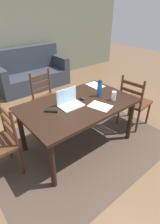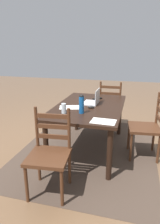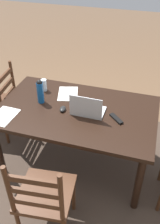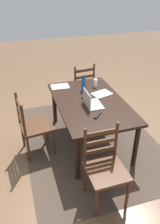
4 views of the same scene
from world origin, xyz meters
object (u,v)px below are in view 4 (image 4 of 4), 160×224
(laptop, at_px, (91,102))
(tv_remote, at_px, (97,115))
(water_bottle, at_px, (84,82))
(computer_mouse, at_px, (84,97))
(chair_far_head, at_px, (34,126))
(chair_right_near, at_px, (81,86))
(drinking_glass, at_px, (95,83))
(chair_left_far, at_px, (105,168))
(dining_table, at_px, (90,106))

(laptop, distance_m, tv_remote, 0.29)
(water_bottle, height_order, computer_mouse, water_bottle)
(chair_far_head, height_order, water_bottle, water_bottle)
(laptop, height_order, tv_remote, laptop)
(tv_remote, bearing_deg, computer_mouse, -44.49)
(computer_mouse, distance_m, tv_remote, 0.54)
(chair_right_near, relative_size, drinking_glass, 7.08)
(chair_left_far, relative_size, tv_remote, 5.59)
(laptop, distance_m, drinking_glass, 0.65)
(tv_remote, bearing_deg, dining_table, -51.64)
(chair_far_head, height_order, chair_right_near, same)
(chair_right_near, height_order, tv_remote, chair_right_near)
(chair_far_head, bearing_deg, water_bottle, -65.87)
(chair_far_head, bearing_deg, drinking_glass, -67.52)
(dining_table, relative_size, chair_right_near, 1.68)
(chair_right_near, xyz_separation_m, laptop, (-1.21, 0.24, 0.33))
(dining_table, relative_size, drinking_glass, 11.92)
(chair_far_head, height_order, chair_left_far, same)
(laptop, relative_size, drinking_glass, 2.41)
(chair_far_head, bearing_deg, laptop, -98.28)
(chair_left_far, height_order, laptop, laptop)
(dining_table, relative_size, water_bottle, 6.19)
(chair_left_far, distance_m, tv_remote, 0.75)
(water_bottle, bearing_deg, computer_mouse, 164.17)
(dining_table, xyz_separation_m, chair_far_head, (-0.00, 0.87, -0.18))
(chair_right_near, relative_size, water_bottle, 3.68)
(dining_table, distance_m, chair_left_far, 1.12)
(computer_mouse, bearing_deg, water_bottle, -25.33)
(computer_mouse, bearing_deg, laptop, 174.02)
(dining_table, height_order, laptop, laptop)
(water_bottle, bearing_deg, drinking_glass, -74.33)
(drinking_glass, bearing_deg, laptop, 153.64)
(chair_right_near, distance_m, drinking_glass, 0.72)
(dining_table, relative_size, chair_left_far, 1.68)
(laptop, bearing_deg, water_bottle, -6.67)
(tv_remote, bearing_deg, chair_far_head, 18.06)
(chair_far_head, bearing_deg, chair_right_near, -44.34)
(chair_left_far, distance_m, computer_mouse, 1.26)
(dining_table, height_order, water_bottle, water_bottle)
(chair_right_near, xyz_separation_m, drinking_glass, (-0.63, -0.05, 0.34))
(chair_left_far, xyz_separation_m, drinking_glass, (1.55, -0.45, 0.34))
(chair_right_near, xyz_separation_m, water_bottle, (-0.70, 0.18, 0.40))
(dining_table, relative_size, chair_far_head, 1.68)
(chair_far_head, xyz_separation_m, tv_remote, (-0.41, -0.82, 0.28))
(computer_mouse, bearing_deg, chair_far_head, 89.59)
(chair_left_far, xyz_separation_m, computer_mouse, (1.21, -0.14, 0.29))
(tv_remote, bearing_deg, water_bottle, -50.16)
(drinking_glass, bearing_deg, dining_table, 151.32)
(laptop, xyz_separation_m, computer_mouse, (0.25, 0.02, -0.04))
(chair_far_head, bearing_deg, computer_mouse, -80.91)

